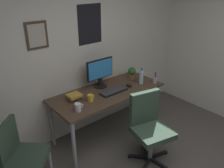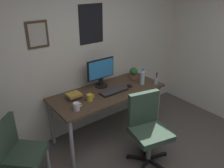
{
  "view_description": "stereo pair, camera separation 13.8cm",
  "coord_description": "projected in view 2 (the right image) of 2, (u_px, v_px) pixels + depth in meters",
  "views": [
    {
      "loc": [
        -1.68,
        -0.66,
        2.26
      ],
      "look_at": [
        0.24,
        1.61,
        0.9
      ],
      "focal_mm": 37.13,
      "sensor_mm": 36.0,
      "label": 1
    },
    {
      "loc": [
        -1.57,
        -0.75,
        2.26
      ],
      "look_at": [
        0.24,
        1.61,
        0.9
      ],
      "focal_mm": 37.13,
      "sensor_mm": 36.0,
      "label": 2
    }
  ],
  "objects": [
    {
      "name": "monitor",
      "position": [
        101.0,
        72.0,
        3.46
      ],
      "size": [
        0.46,
        0.2,
        0.43
      ],
      "color": "black",
      "rests_on": "desk"
    },
    {
      "name": "coffee_mug_near",
      "position": [
        90.0,
        97.0,
        3.12
      ],
      "size": [
        0.12,
        0.08,
        0.09
      ],
      "color": "yellow",
      "rests_on": "desk"
    },
    {
      "name": "water_bottle",
      "position": [
        142.0,
        78.0,
        3.59
      ],
      "size": [
        0.07,
        0.07,
        0.25
      ],
      "color": "silver",
      "rests_on": "desk"
    },
    {
      "name": "desk",
      "position": [
        108.0,
        96.0,
        3.43
      ],
      "size": [
        1.7,
        0.71,
        0.75
      ],
      "color": "#4C3828",
      "rests_on": "ground_plane"
    },
    {
      "name": "book_stack_left",
      "position": [
        74.0,
        96.0,
        3.18
      ],
      "size": [
        0.2,
        0.17,
        0.08
      ],
      "color": "#B22D28",
      "rests_on": "desk"
    },
    {
      "name": "computer_mouse",
      "position": [
        130.0,
        86.0,
        3.53
      ],
      "size": [
        0.06,
        0.11,
        0.04
      ],
      "color": "black",
      "rests_on": "desk"
    },
    {
      "name": "coffee_mug_far",
      "position": [
        77.0,
        106.0,
        2.89
      ],
      "size": [
        0.12,
        0.08,
        0.1
      ],
      "color": "white",
      "rests_on": "desk"
    },
    {
      "name": "side_chair",
      "position": [
        18.0,
        150.0,
        2.6
      ],
      "size": [
        0.59,
        0.59,
        0.88
      ],
      "color": "#334738",
      "rests_on": "ground_plane"
    },
    {
      "name": "keyboard",
      "position": [
        114.0,
        91.0,
        3.37
      ],
      "size": [
        0.43,
        0.15,
        0.03
      ],
      "color": "black",
      "rests_on": "desk"
    },
    {
      "name": "potted_plant",
      "position": [
        133.0,
        73.0,
        3.78
      ],
      "size": [
        0.13,
        0.13,
        0.2
      ],
      "color": "brown",
      "rests_on": "desk"
    },
    {
      "name": "pen_cup",
      "position": [
        156.0,
        81.0,
        3.61
      ],
      "size": [
        0.07,
        0.07,
        0.2
      ],
      "color": "#9EA0A5",
      "rests_on": "desk"
    },
    {
      "name": "office_chair",
      "position": [
        147.0,
        126.0,
        2.99
      ],
      "size": [
        0.58,
        0.58,
        0.95
      ],
      "color": "#334738",
      "rests_on": "ground_plane"
    },
    {
      "name": "wall_back",
      "position": [
        77.0,
        51.0,
        3.36
      ],
      "size": [
        4.4,
        0.1,
        2.6
      ],
      "color": "silver",
      "rests_on": "ground_plane"
    }
  ]
}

